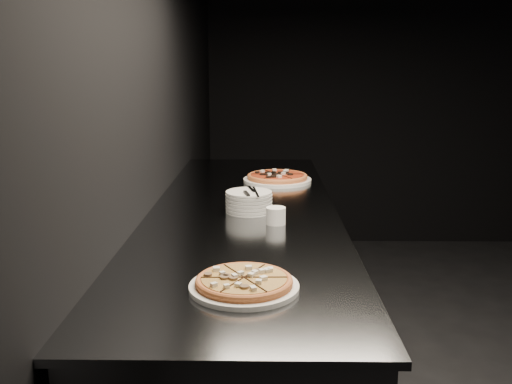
{
  "coord_description": "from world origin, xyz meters",
  "views": [
    {
      "loc": [
        -2.05,
        -2.23,
        1.48
      ],
      "look_at": [
        -2.08,
        0.03,
        0.98
      ],
      "focal_mm": 40.0,
      "sensor_mm": 36.0,
      "label": 1
    }
  ],
  "objects_px": {
    "counter": "(244,314)",
    "pizza_tomato": "(277,178)",
    "plate_stack": "(249,202)",
    "ramekin": "(276,215)",
    "pizza_mushroom": "(244,283)",
    "cutlery": "(251,192)"
  },
  "relations": [
    {
      "from": "pizza_tomato",
      "to": "pizza_mushroom",
      "type": "bearing_deg",
      "value": -94.79
    },
    {
      "from": "pizza_tomato",
      "to": "plate_stack",
      "type": "relative_size",
      "value": 1.86
    },
    {
      "from": "pizza_mushroom",
      "to": "pizza_tomato",
      "type": "xyz_separation_m",
      "value": [
        0.12,
        1.39,
        0.0
      ]
    },
    {
      "from": "counter",
      "to": "pizza_tomato",
      "type": "relative_size",
      "value": 7.27
    },
    {
      "from": "plate_stack",
      "to": "pizza_tomato",
      "type": "bearing_deg",
      "value": 78.08
    },
    {
      "from": "pizza_mushroom",
      "to": "pizza_tomato",
      "type": "distance_m",
      "value": 1.4
    },
    {
      "from": "counter",
      "to": "pizza_mushroom",
      "type": "xyz_separation_m",
      "value": [
        0.03,
        -0.86,
        0.48
      ]
    },
    {
      "from": "pizza_tomato",
      "to": "cutlery",
      "type": "height_order",
      "value": "cutlery"
    },
    {
      "from": "counter",
      "to": "pizza_mushroom",
      "type": "height_order",
      "value": "pizza_mushroom"
    },
    {
      "from": "counter",
      "to": "plate_stack",
      "type": "relative_size",
      "value": 13.5
    },
    {
      "from": "plate_stack",
      "to": "ramekin",
      "type": "distance_m",
      "value": 0.21
    },
    {
      "from": "cutlery",
      "to": "pizza_mushroom",
      "type": "bearing_deg",
      "value": -102.72
    },
    {
      "from": "pizza_mushroom",
      "to": "cutlery",
      "type": "height_order",
      "value": "cutlery"
    },
    {
      "from": "counter",
      "to": "ramekin",
      "type": "distance_m",
      "value": 0.56
    },
    {
      "from": "plate_stack",
      "to": "ramekin",
      "type": "xyz_separation_m",
      "value": [
        0.1,
        -0.18,
        -0.01
      ]
    },
    {
      "from": "pizza_mushroom",
      "to": "plate_stack",
      "type": "distance_m",
      "value": 0.8
    },
    {
      "from": "counter",
      "to": "pizza_tomato",
      "type": "distance_m",
      "value": 0.73
    },
    {
      "from": "pizza_mushroom",
      "to": "pizza_tomato",
      "type": "bearing_deg",
      "value": 85.21
    },
    {
      "from": "pizza_tomato",
      "to": "plate_stack",
      "type": "distance_m",
      "value": 0.61
    },
    {
      "from": "pizza_mushroom",
      "to": "ramekin",
      "type": "height_order",
      "value": "ramekin"
    },
    {
      "from": "pizza_tomato",
      "to": "counter",
      "type": "bearing_deg",
      "value": -105.52
    },
    {
      "from": "pizza_mushroom",
      "to": "counter",
      "type": "bearing_deg",
      "value": 92.12
    }
  ]
}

